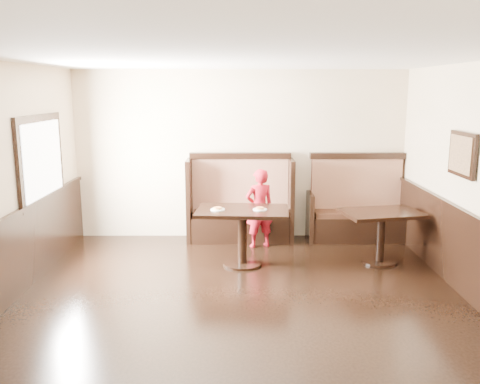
{
  "coord_description": "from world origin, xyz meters",
  "views": [
    {
      "loc": [
        -0.03,
        -4.95,
        2.47
      ],
      "look_at": [
        -0.01,
        2.35,
        1.0
      ],
      "focal_mm": 38.0,
      "sensor_mm": 36.0,
      "label": 1
    }
  ],
  "objects_px": {
    "table_main": "(242,222)",
    "table_neighbor": "(381,225)",
    "child": "(259,208)",
    "booth_neighbor": "(357,211)",
    "booth_main": "(240,209)"
  },
  "relations": [
    {
      "from": "booth_neighbor",
      "to": "table_neighbor",
      "type": "height_order",
      "value": "booth_neighbor"
    },
    {
      "from": "booth_neighbor",
      "to": "child",
      "type": "bearing_deg",
      "value": -165.61
    },
    {
      "from": "table_main",
      "to": "child",
      "type": "bearing_deg",
      "value": 75.68
    },
    {
      "from": "table_main",
      "to": "booth_neighbor",
      "type": "bearing_deg",
      "value": 37.25
    },
    {
      "from": "table_neighbor",
      "to": "child",
      "type": "height_order",
      "value": "child"
    },
    {
      "from": "table_neighbor",
      "to": "booth_main",
      "type": "bearing_deg",
      "value": 137.85
    },
    {
      "from": "booth_main",
      "to": "booth_neighbor",
      "type": "bearing_deg",
      "value": -0.05
    },
    {
      "from": "table_main",
      "to": "table_neighbor",
      "type": "bearing_deg",
      "value": 6.27
    },
    {
      "from": "booth_main",
      "to": "child",
      "type": "bearing_deg",
      "value": -54.32
    },
    {
      "from": "booth_main",
      "to": "child",
      "type": "height_order",
      "value": "booth_main"
    },
    {
      "from": "booth_main",
      "to": "child",
      "type": "relative_size",
      "value": 1.38
    },
    {
      "from": "booth_neighbor",
      "to": "table_main",
      "type": "distance_m",
      "value": 2.32
    },
    {
      "from": "booth_neighbor",
      "to": "table_main",
      "type": "height_order",
      "value": "booth_neighbor"
    },
    {
      "from": "booth_main",
      "to": "table_main",
      "type": "relative_size",
      "value": 1.31
    },
    {
      "from": "booth_neighbor",
      "to": "child",
      "type": "xyz_separation_m",
      "value": [
        -1.65,
        -0.42,
        0.15
      ]
    }
  ]
}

